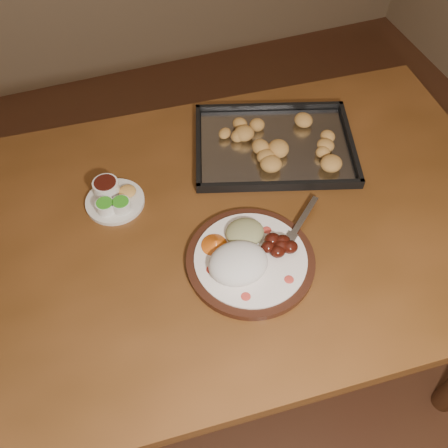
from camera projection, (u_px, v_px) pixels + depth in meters
name	position (u px, v px, depth m)	size (l,w,h in m)	color
dining_table	(216.00, 247.00, 1.28)	(1.56, 1.00, 0.75)	brown
dinner_plate	(248.00, 257.00, 1.11)	(0.36, 0.29, 0.07)	#32170E
condiment_saucer	(113.00, 198.00, 1.23)	(0.15, 0.15, 0.05)	silver
baking_tray	(275.00, 144.00, 1.34)	(0.50, 0.42, 0.04)	black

